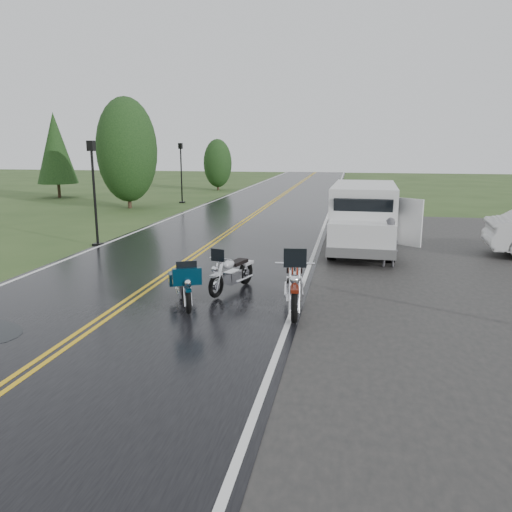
{
  "coord_description": "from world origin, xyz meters",
  "views": [
    {
      "loc": [
        4.96,
        -9.25,
        3.54
      ],
      "look_at": [
        2.8,
        2.0,
        1.0
      ],
      "focal_mm": 35.0,
      "sensor_mm": 36.0,
      "label": 1
    }
  ],
  "objects_px": {
    "motorcycle_red": "(295,290)",
    "lamp_post_far_left": "(181,173)",
    "van_white": "(333,225)",
    "motorcycle_silver": "(216,277)",
    "person_at_van": "(389,243)",
    "motorcycle_teal": "(188,291)",
    "lamp_post_near_left": "(94,194)"
  },
  "relations": [
    {
      "from": "van_white",
      "to": "lamp_post_far_left",
      "type": "xyz_separation_m",
      "value": [
        -10.0,
        14.63,
        0.73
      ]
    },
    {
      "from": "lamp_post_far_left",
      "to": "motorcycle_red",
      "type": "bearing_deg",
      "value": -65.3
    },
    {
      "from": "motorcycle_red",
      "to": "person_at_van",
      "type": "bearing_deg",
      "value": 61.17
    },
    {
      "from": "lamp_post_near_left",
      "to": "person_at_van",
      "type": "bearing_deg",
      "value": -8.2
    },
    {
      "from": "van_white",
      "to": "lamp_post_far_left",
      "type": "height_order",
      "value": "lamp_post_far_left"
    },
    {
      "from": "motorcycle_red",
      "to": "van_white",
      "type": "distance_m",
      "value": 6.05
    },
    {
      "from": "van_white",
      "to": "lamp_post_far_left",
      "type": "distance_m",
      "value": 17.74
    },
    {
      "from": "motorcycle_silver",
      "to": "lamp_post_far_left",
      "type": "height_order",
      "value": "lamp_post_far_left"
    },
    {
      "from": "motorcycle_red",
      "to": "person_at_van",
      "type": "xyz_separation_m",
      "value": [
        2.17,
        5.39,
        -0.0
      ]
    },
    {
      "from": "van_white",
      "to": "lamp_post_far_left",
      "type": "bearing_deg",
      "value": 126.21
    },
    {
      "from": "motorcycle_teal",
      "to": "van_white",
      "type": "height_order",
      "value": "van_white"
    },
    {
      "from": "motorcycle_silver",
      "to": "van_white",
      "type": "bearing_deg",
      "value": 79.58
    },
    {
      "from": "motorcycle_red",
      "to": "motorcycle_teal",
      "type": "height_order",
      "value": "motorcycle_red"
    },
    {
      "from": "van_white",
      "to": "person_at_van",
      "type": "xyz_separation_m",
      "value": [
        1.67,
        -0.63,
        -0.41
      ]
    },
    {
      "from": "motorcycle_red",
      "to": "person_at_van",
      "type": "height_order",
      "value": "motorcycle_red"
    },
    {
      "from": "motorcycle_silver",
      "to": "person_at_van",
      "type": "bearing_deg",
      "value": 61.85
    },
    {
      "from": "motorcycle_silver",
      "to": "van_white",
      "type": "distance_m",
      "value": 5.32
    },
    {
      "from": "motorcycle_teal",
      "to": "person_at_van",
      "type": "bearing_deg",
      "value": 25.35
    },
    {
      "from": "motorcycle_red",
      "to": "motorcycle_silver",
      "type": "xyz_separation_m",
      "value": [
        -1.99,
        1.35,
        -0.17
      ]
    },
    {
      "from": "motorcycle_teal",
      "to": "lamp_post_near_left",
      "type": "distance_m",
      "value": 8.87
    },
    {
      "from": "motorcycle_teal",
      "to": "motorcycle_red",
      "type": "bearing_deg",
      "value": -27.99
    },
    {
      "from": "person_at_van",
      "to": "lamp_post_near_left",
      "type": "xyz_separation_m",
      "value": [
        -10.1,
        1.46,
        1.14
      ]
    },
    {
      "from": "lamp_post_far_left",
      "to": "motorcycle_teal",
      "type": "bearing_deg",
      "value": -70.58
    },
    {
      "from": "motorcycle_red",
      "to": "motorcycle_teal",
      "type": "bearing_deg",
      "value": 169.54
    },
    {
      "from": "motorcycle_teal",
      "to": "lamp_post_far_left",
      "type": "relative_size",
      "value": 0.51
    },
    {
      "from": "lamp_post_far_left",
      "to": "person_at_van",
      "type": "bearing_deg",
      "value": -52.6
    },
    {
      "from": "motorcycle_silver",
      "to": "person_at_van",
      "type": "xyz_separation_m",
      "value": [
        4.16,
        4.04,
        0.17
      ]
    },
    {
      "from": "motorcycle_red",
      "to": "lamp_post_far_left",
      "type": "distance_m",
      "value": 22.76
    },
    {
      "from": "lamp_post_far_left",
      "to": "lamp_post_near_left",
      "type": "bearing_deg",
      "value": -83.5
    },
    {
      "from": "motorcycle_teal",
      "to": "lamp_post_near_left",
      "type": "relative_size",
      "value": 0.51
    },
    {
      "from": "van_white",
      "to": "motorcycle_teal",
      "type": "bearing_deg",
      "value": -113.41
    },
    {
      "from": "lamp_post_near_left",
      "to": "lamp_post_far_left",
      "type": "xyz_separation_m",
      "value": [
        -1.57,
        13.8,
        -0.01
      ]
    }
  ]
}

